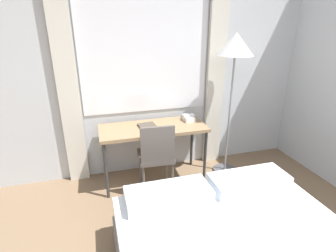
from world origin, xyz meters
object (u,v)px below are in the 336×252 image
telephone (189,118)px  book (147,126)px  desk_chair (156,154)px  standing_lamp (235,53)px  desk (153,131)px

telephone → book: (-0.56, -0.08, -0.02)m
desk_chair → telephone: (0.52, 0.36, 0.27)m
standing_lamp → book: bearing=176.1°
standing_lamp → book: standing_lamp is taller
telephone → book: telephone is taller
desk_chair → desk: bearing=88.1°
desk → desk_chair: 0.32m
book → desk_chair: bearing=-81.9°
desk → desk_chair: bearing=-95.8°
desk → telephone: (0.49, 0.09, 0.10)m
desk → standing_lamp: standing_lamp is taller
standing_lamp → book: 1.35m
desk_chair → telephone: size_ratio=4.86×
desk_chair → standing_lamp: bearing=15.2°
desk → telephone: 0.51m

